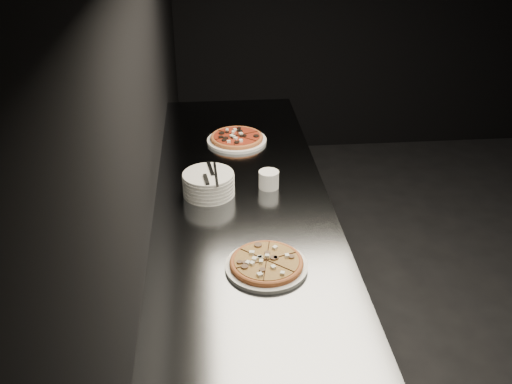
{
  "coord_description": "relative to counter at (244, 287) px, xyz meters",
  "views": [
    {
      "loc": [
        -2.26,
        -2.07,
        2.13
      ],
      "look_at": [
        -2.08,
        -0.06,
        1.0
      ],
      "focal_mm": 40.0,
      "sensor_mm": 36.0,
      "label": 1
    }
  ],
  "objects": [
    {
      "name": "pizza_tomato",
      "position": [
        0.01,
        0.61,
        0.48
      ],
      "size": [
        0.35,
        0.35,
        0.04
      ],
      "rotation": [
        0.0,
        0.0,
        0.36
      ],
      "color": "white",
      "rests_on": "counter"
    },
    {
      "name": "ramekin",
      "position": [
        0.12,
        0.11,
        0.5
      ],
      "size": [
        0.09,
        0.09,
        0.08
      ],
      "color": "white",
      "rests_on": "counter"
    },
    {
      "name": "counter",
      "position": [
        0.0,
        0.0,
        0.0
      ],
      "size": [
        0.74,
        2.44,
        0.92
      ],
      "color": "slate",
      "rests_on": "floor"
    },
    {
      "name": "cutlery",
      "position": [
        -0.13,
        0.06,
        0.56
      ],
      "size": [
        0.08,
        0.23,
        0.01
      ],
      "rotation": [
        0.0,
        0.0,
        0.13
      ],
      "color": "silver",
      "rests_on": "plate_stack"
    },
    {
      "name": "pizza_mushroom",
      "position": [
        0.05,
        -0.47,
        0.48
      ],
      "size": [
        0.33,
        0.33,
        0.03
      ],
      "rotation": [
        0.0,
        0.0,
        0.33
      ],
      "color": "white",
      "rests_on": "counter"
    },
    {
      "name": "plate_stack",
      "position": [
        -0.14,
        0.08,
        0.51
      ],
      "size": [
        0.22,
        0.22,
        0.1
      ],
      "color": "white",
      "rests_on": "counter"
    },
    {
      "name": "wall_left",
      "position": [
        -0.37,
        0.0,
        0.94
      ],
      "size": [
        0.02,
        5.0,
        2.8
      ],
      "primitive_type": "cube",
      "color": "black",
      "rests_on": "floor"
    }
  ]
}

